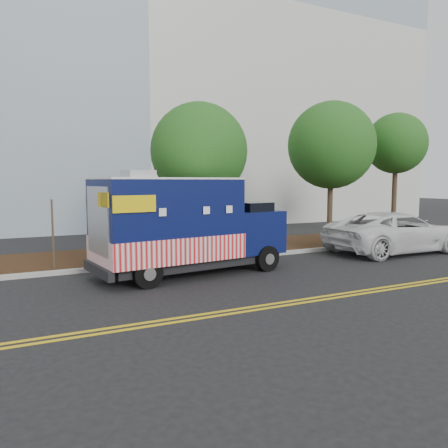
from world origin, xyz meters
name	(u,v)px	position (x,y,z in m)	size (l,w,h in m)	color
ground	(201,270)	(0.00, 0.00, 0.00)	(120.00, 120.00, 0.00)	black
curb	(186,261)	(0.00, 1.40, 0.07)	(120.00, 0.18, 0.15)	#9E9E99
mulch_strip	(167,253)	(0.00, 3.50, 0.07)	(120.00, 4.00, 0.15)	black
centerline_near	(274,304)	(0.00, -4.45, 0.01)	(120.00, 0.10, 0.01)	gold
centerline_far	(280,306)	(0.00, -4.70, 0.01)	(120.00, 0.10, 0.01)	gold
office_building	(110,22)	(2.00, 22.00, 15.20)	(46.00, 20.00, 30.40)	silver
tree_b	(199,151)	(1.20, 2.92, 4.15)	(3.84, 3.84, 6.09)	#38281C
tree_c	(331,145)	(8.35, 3.48, 4.68)	(4.18, 4.18, 6.78)	#38281C
tree_d	(396,144)	(12.98, 3.76, 4.95)	(3.21, 3.21, 6.58)	#38281C
sign_post	(53,237)	(-4.45, 1.76, 1.20)	(0.06, 0.06, 2.40)	#473828
food_truck	(183,228)	(-0.78, -0.33, 1.49)	(6.49, 3.06, 3.30)	black
white_car	(395,232)	(8.76, -0.20, 0.85)	(2.82, 6.12, 1.70)	silver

